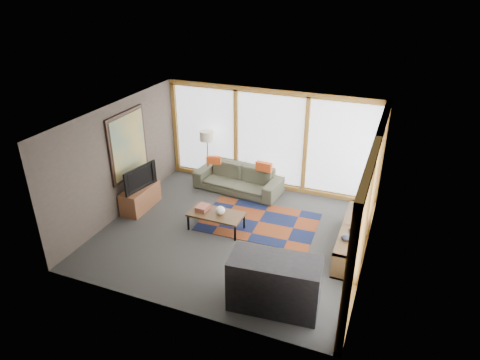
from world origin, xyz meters
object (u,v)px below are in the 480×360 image
at_px(coffee_table, 216,221).
at_px(bookshelf, 351,237).
at_px(floor_lamp, 208,157).
at_px(television, 137,177).
at_px(tv_console, 141,197).
at_px(sofa, 238,179).
at_px(bar_counter, 274,283).

xyz_separation_m(coffee_table, bookshelf, (2.84, 0.33, 0.07)).
xyz_separation_m(floor_lamp, bookshelf, (4.01, -1.73, -0.45)).
relative_size(bookshelf, television, 2.20).
distance_m(coffee_table, tv_console, 2.08).
distance_m(tv_console, television, 0.56).
xyz_separation_m(sofa, television, (-1.82, -1.73, 0.51)).
height_order(floor_lamp, television, floor_lamp).
relative_size(bookshelf, bar_counter, 1.45).
height_order(coffee_table, bar_counter, bar_counter).
bearing_deg(tv_console, sofa, 42.81).
distance_m(coffee_table, bookshelf, 2.86).
bearing_deg(floor_lamp, sofa, -10.53).
relative_size(coffee_table, bookshelf, 0.55).
height_order(bookshelf, tv_console, tv_console).
height_order(television, bar_counter, television).
xyz_separation_m(sofa, tv_console, (-1.82, -1.69, -0.05)).
relative_size(coffee_table, tv_console, 1.08).
height_order(floor_lamp, coffee_table, floor_lamp).
bearing_deg(floor_lamp, coffee_table, -60.34).
relative_size(sofa, bookshelf, 1.03).
height_order(sofa, tv_console, sofa).
height_order(sofa, bookshelf, sofa).
height_order(sofa, floor_lamp, floor_lamp).
xyz_separation_m(floor_lamp, coffee_table, (1.17, -2.06, -0.52)).
distance_m(sofa, television, 2.56).
bearing_deg(bar_counter, bookshelf, 60.98).
relative_size(sofa, coffee_table, 1.87).
bearing_deg(bookshelf, sofa, 153.18).
relative_size(floor_lamp, television, 1.46).
xyz_separation_m(sofa, coffee_table, (0.24, -1.89, -0.13)).
bearing_deg(bookshelf, tv_console, -178.44).
xyz_separation_m(floor_lamp, tv_console, (-0.89, -1.86, -0.45)).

